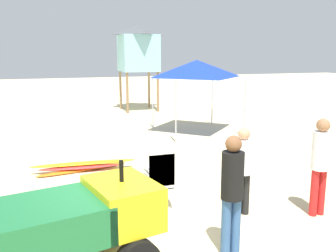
# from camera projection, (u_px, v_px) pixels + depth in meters

# --- Properties ---
(ground) EXTENTS (80.00, 80.00, 0.00)m
(ground) POSITION_uv_depth(u_px,v_px,m) (131.00, 228.00, 6.32)
(ground) COLOR beige
(utility_cart) EXTENTS (2.74, 1.74, 1.50)m
(utility_cart) POSITION_uv_depth(u_px,v_px,m) (64.00, 224.00, 4.74)
(utility_cart) COLOR #1E6B38
(utility_cart) RESTS_ON ground
(stacked_plastic_chairs) EXTENTS (0.48, 0.48, 1.20)m
(stacked_plastic_chairs) POSITION_uv_depth(u_px,v_px,m) (160.00, 174.00, 6.96)
(stacked_plastic_chairs) COLOR white
(stacked_plastic_chairs) RESTS_ON ground
(surfboard_pile) EXTENTS (2.61, 0.72, 0.24)m
(surfboard_pile) POSITION_uv_depth(u_px,v_px,m) (82.00, 167.00, 9.36)
(surfboard_pile) COLOR orange
(surfboard_pile) RESTS_ON ground
(lifeguard_near_left) EXTENTS (0.32, 0.32, 1.61)m
(lifeguard_near_left) POSITION_uv_depth(u_px,v_px,m) (243.00, 166.00, 6.71)
(lifeguard_near_left) COLOR black
(lifeguard_near_left) RESTS_ON ground
(lifeguard_near_center) EXTENTS (0.32, 0.32, 1.78)m
(lifeguard_near_center) POSITION_uv_depth(u_px,v_px,m) (320.00, 160.00, 6.67)
(lifeguard_near_center) COLOR red
(lifeguard_near_center) RESTS_ON ground
(lifeguard_far_right) EXTENTS (0.32, 0.32, 1.79)m
(lifeguard_far_right) POSITION_uv_depth(u_px,v_px,m) (232.00, 187.00, 5.32)
(lifeguard_far_right) COLOR #33598C
(lifeguard_far_right) RESTS_ON ground
(popup_canopy) EXTENTS (2.62, 2.62, 2.66)m
(popup_canopy) POSITION_uv_depth(u_px,v_px,m) (197.00, 69.00, 13.59)
(popup_canopy) COLOR #B2B2B7
(popup_canopy) RESTS_ON ground
(lifeguard_tower) EXTENTS (1.98, 1.98, 4.25)m
(lifeguard_tower) POSITION_uv_depth(u_px,v_px,m) (138.00, 49.00, 18.80)
(lifeguard_tower) COLOR olive
(lifeguard_tower) RESTS_ON ground
(traffic_cone_near) EXTENTS (0.34, 0.34, 0.48)m
(traffic_cone_near) POSITION_uv_depth(u_px,v_px,m) (243.00, 141.00, 11.52)
(traffic_cone_near) COLOR orange
(traffic_cone_near) RESTS_ON ground
(traffic_cone_far) EXTENTS (0.38, 0.38, 0.55)m
(traffic_cone_far) POSITION_uv_depth(u_px,v_px,m) (160.00, 164.00, 9.02)
(traffic_cone_far) COLOR orange
(traffic_cone_far) RESTS_ON ground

